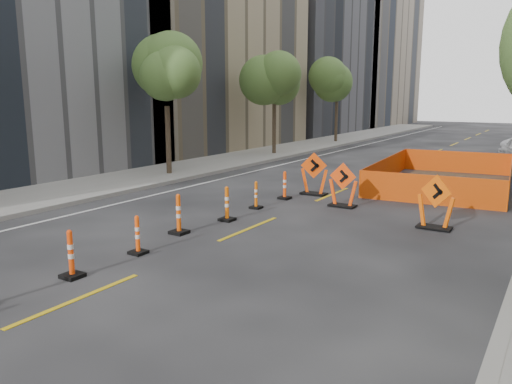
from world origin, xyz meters
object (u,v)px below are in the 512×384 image
Objects in this scene: channelizer_3 at (137,235)px; chevron_sign_left at (314,174)px; channelizer_7 at (285,185)px; channelizer_4 at (179,214)px; chevron_sign_center at (343,185)px; channelizer_5 at (227,204)px; chevron_sign_right at (436,202)px; channelizer_2 at (71,254)px; channelizer_6 at (256,195)px.

chevron_sign_left is (0.44, 8.94, 0.34)m from channelizer_3.
channelizer_7 reaches higher than channelizer_3.
chevron_sign_center is at bearing 65.65° from channelizer_4.
channelizer_7 is at bearing 91.20° from channelizer_5.
chevron_sign_center is at bearing -63.56° from chevron_sign_left.
channelizer_5 is 0.68× the size of chevron_sign_right.
chevron_sign_left reaches higher than channelizer_3.
chevron_sign_left is at bearing 87.61° from channelizer_2.
channelizer_5 is 0.70× the size of chevron_sign_center.
chevron_sign_center is (2.26, 3.72, 0.23)m from channelizer_5.
channelizer_7 is at bearing 174.39° from chevron_sign_center.
chevron_sign_right is (5.14, -2.74, -0.03)m from chevron_sign_left.
channelizer_7 is (-0.12, 9.54, -0.00)m from channelizer_2.
chevron_sign_center is (2.54, 5.62, 0.20)m from channelizer_4.
channelizer_3 is 1.02× the size of channelizer_6.
chevron_sign_right reaches higher than channelizer_7.
channelizer_5 is 4.35m from chevron_sign_center.
channelizer_2 is 1.11× the size of channelizer_6.
channelizer_5 is at bearing -120.47° from chevron_sign_left.
chevron_sign_center is at bearing 58.73° from channelizer_5.
channelizer_2 is 0.92× the size of channelizer_4.
chevron_sign_right is (5.58, 6.20, 0.32)m from channelizer_3.
chevron_sign_center reaches higher than channelizer_2.
channelizer_7 is at bearing 90.72° from channelizer_2.
channelizer_7 is 0.65× the size of chevron_sign_right.
chevron_sign_center reaches higher than channelizer_6.
channelizer_2 is at bearing -89.61° from channelizer_5.
channelizer_3 reaches higher than channelizer_6.
chevron_sign_left reaches higher than channelizer_7.
chevron_sign_left reaches higher than chevron_sign_right.
channelizer_4 is 0.71× the size of chevron_sign_right.
channelizer_4 is at bearing -92.08° from channelizer_7.
channelizer_5 is at bearing 90.39° from channelizer_2.
channelizer_3 is 1.94m from channelizer_4.
channelizer_2 is 1.09× the size of channelizer_3.
channelizer_5 is 0.65× the size of chevron_sign_left.
chevron_sign_right is at bearing -53.03° from chevron_sign_left.
channelizer_5 is at bearing 81.42° from channelizer_4.
channelizer_7 is (0.21, 5.72, -0.05)m from channelizer_4.
chevron_sign_right reaches higher than channelizer_2.
chevron_sign_left is at bearing 83.68° from channelizer_4.
channelizer_2 is at bearing -106.38° from chevron_sign_center.
chevron_sign_right is at bearing -24.66° from chevron_sign_center.
channelizer_4 is 3.82m from channelizer_6.
channelizer_6 is 0.61× the size of chevron_sign_center.
chevron_sign_left reaches higher than channelizer_6.
channelizer_4 is 0.69× the size of chevron_sign_left.
channelizer_6 is 0.90× the size of channelizer_7.
chevron_sign_left is 1.07× the size of chevron_sign_center.
chevron_sign_left is (0.63, 3.22, 0.35)m from channelizer_6.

